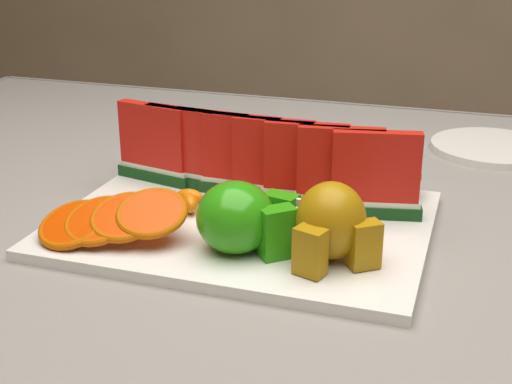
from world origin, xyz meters
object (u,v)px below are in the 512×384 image
at_px(side_plate, 493,147).
at_px(pear_cluster, 332,224).
at_px(fork, 152,122).
at_px(apple_cluster, 243,219).
at_px(platter, 244,224).

bearing_deg(side_plate, pear_cluster, -108.05).
bearing_deg(side_plate, fork, -177.39).
distance_m(side_plate, fork, 0.54).
relative_size(apple_cluster, pear_cluster, 1.28).
relative_size(side_plate, fork, 1.20).
distance_m(platter, side_plate, 0.46).
relative_size(platter, fork, 2.07).
relative_size(pear_cluster, side_plate, 0.38).
relative_size(pear_cluster, fork, 0.46).
relative_size(platter, pear_cluster, 4.51).
distance_m(pear_cluster, side_plate, 0.47).
bearing_deg(apple_cluster, fork, 125.93).
xyz_separation_m(apple_cluster, pear_cluster, (0.09, 0.00, 0.01)).
xyz_separation_m(platter, fork, (-0.28, 0.35, -0.00)).
bearing_deg(apple_cluster, platter, 108.58).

